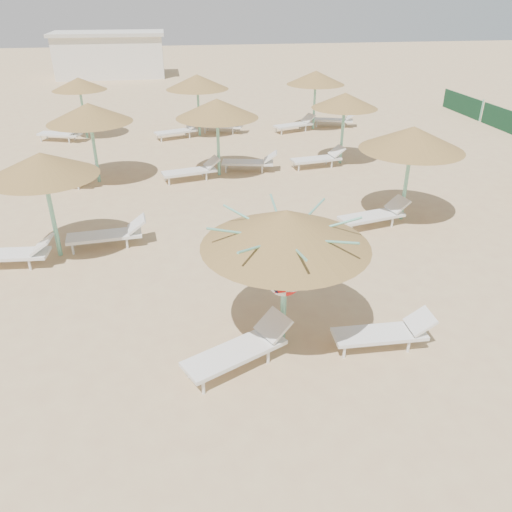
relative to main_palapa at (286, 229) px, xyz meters
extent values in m
plane|color=tan|center=(-0.03, 0.10, -2.33)|extent=(120.00, 120.00, 0.00)
cylinder|color=#6FC1A5|center=(0.00, 0.00, -1.21)|extent=(0.11, 0.11, 2.25)
cone|color=olive|center=(0.00, 0.00, 0.02)|extent=(3.00, 3.00, 0.67)
cylinder|color=#6FC1A5|center=(0.00, 0.00, -0.24)|extent=(0.20, 0.20, 0.12)
cylinder|color=#6FC1A5|center=(0.69, 0.00, -0.03)|extent=(1.36, 0.04, 0.35)
cylinder|color=#6FC1A5|center=(0.49, 0.49, -0.03)|extent=(0.99, 0.99, 0.35)
cylinder|color=#6FC1A5|center=(0.00, 0.69, -0.03)|extent=(0.04, 1.36, 0.35)
cylinder|color=#6FC1A5|center=(-0.49, 0.49, -0.03)|extent=(0.99, 0.99, 0.35)
cylinder|color=#6FC1A5|center=(-0.69, 0.00, -0.03)|extent=(1.36, 0.04, 0.35)
cylinder|color=#6FC1A5|center=(-0.49, -0.49, -0.03)|extent=(0.99, 0.99, 0.35)
cylinder|color=#6FC1A5|center=(0.00, -0.69, -0.03)|extent=(0.04, 1.36, 0.35)
cylinder|color=#6FC1A5|center=(0.49, -0.49, -0.03)|extent=(0.99, 0.99, 0.35)
torus|color=red|center=(0.00, -0.10, -0.98)|extent=(0.64, 0.15, 0.64)
cylinder|color=silver|center=(-1.62, -1.26, -2.20)|extent=(0.06, 0.06, 0.28)
cylinder|color=silver|center=(-1.84, -0.81, -2.20)|extent=(0.06, 0.06, 0.28)
cylinder|color=silver|center=(-0.41, -0.66, -2.20)|extent=(0.06, 0.06, 0.28)
cylinder|color=silver|center=(-0.63, -0.21, -2.20)|extent=(0.06, 0.06, 0.28)
cube|color=silver|center=(-1.01, -0.68, -2.02)|extent=(1.98, 1.39, 0.08)
cube|color=silver|center=(-0.25, -0.31, -1.78)|extent=(0.70, 0.75, 0.36)
cylinder|color=silver|center=(0.99, -0.76, -2.21)|extent=(0.05, 0.05, 0.26)
cylinder|color=silver|center=(1.00, -0.31, -2.21)|extent=(0.05, 0.05, 0.26)
cylinder|color=silver|center=(2.22, -0.80, -2.21)|extent=(0.05, 0.05, 0.26)
cylinder|color=silver|center=(2.23, -0.34, -2.21)|extent=(0.05, 0.05, 0.26)
cube|color=silver|center=(1.72, -0.55, -2.04)|extent=(1.75, 0.61, 0.07)
cube|color=silver|center=(2.50, -0.57, -1.82)|extent=(0.46, 0.56, 0.33)
cylinder|color=#6FC1A5|center=(-4.85, 4.33, -1.18)|extent=(0.11, 0.11, 2.30)
cone|color=olive|center=(-4.85, 4.33, 0.05)|extent=(2.56, 2.56, 0.58)
cylinder|color=#6FC1A5|center=(-4.85, 4.33, -0.18)|extent=(0.20, 0.20, 0.12)
cylinder|color=silver|center=(-5.43, 3.63, -2.19)|extent=(0.06, 0.06, 0.28)
cylinder|color=silver|center=(-5.39, 4.13, -2.19)|extent=(0.06, 0.06, 0.28)
cube|color=silver|center=(-5.95, 3.93, -2.01)|extent=(1.95, 0.78, 0.08)
cube|color=silver|center=(-5.11, 3.85, -1.77)|extent=(0.53, 0.64, 0.36)
cylinder|color=silver|center=(-4.53, 4.31, -2.19)|extent=(0.06, 0.06, 0.28)
cylinder|color=silver|center=(-4.57, 4.81, -2.19)|extent=(0.06, 0.06, 0.28)
cylinder|color=silver|center=(-3.19, 4.42, -2.19)|extent=(0.06, 0.06, 0.28)
cylinder|color=silver|center=(-3.23, 4.92, -2.19)|extent=(0.06, 0.06, 0.28)
cube|color=silver|center=(-3.75, 4.63, -2.01)|extent=(1.95, 0.78, 0.08)
cube|color=silver|center=(-2.91, 4.70, -1.77)|extent=(0.53, 0.64, 0.36)
cylinder|color=#6FC1A5|center=(-4.47, 9.91, -1.18)|extent=(0.11, 0.11, 2.30)
cone|color=olive|center=(-4.47, 9.91, 0.06)|extent=(2.82, 2.82, 0.63)
cylinder|color=#6FC1A5|center=(-4.47, 9.91, -0.18)|extent=(0.20, 0.20, 0.12)
cylinder|color=silver|center=(-6.40, 9.41, -2.19)|extent=(0.06, 0.06, 0.28)
cylinder|color=silver|center=(-6.31, 9.90, -2.19)|extent=(0.06, 0.06, 0.28)
cylinder|color=silver|center=(-5.07, 9.17, -2.19)|extent=(0.06, 0.06, 0.28)
cylinder|color=silver|center=(-4.99, 9.66, -2.19)|extent=(0.06, 0.06, 0.28)
cube|color=silver|center=(-5.57, 9.51, -2.01)|extent=(1.98, 0.95, 0.08)
cube|color=silver|center=(-4.73, 9.36, -1.77)|extent=(0.58, 0.68, 0.36)
cylinder|color=#6FC1A5|center=(-5.66, 16.15, -1.18)|extent=(0.11, 0.11, 2.30)
cone|color=olive|center=(-5.66, 16.15, 0.04)|extent=(2.35, 2.35, 0.53)
cylinder|color=#6FC1A5|center=(-5.66, 16.15, -0.18)|extent=(0.20, 0.20, 0.12)
cylinder|color=silver|center=(-7.60, 15.78, -2.19)|extent=(0.06, 0.06, 0.28)
cylinder|color=silver|center=(-7.43, 16.25, -2.19)|extent=(0.06, 0.06, 0.28)
cylinder|color=silver|center=(-6.32, 15.33, -2.19)|extent=(0.06, 0.06, 0.28)
cylinder|color=silver|center=(-6.16, 15.81, -2.19)|extent=(0.06, 0.06, 0.28)
cube|color=silver|center=(-6.76, 15.75, -2.01)|extent=(2.00, 1.22, 0.08)
cube|color=silver|center=(-5.96, 15.47, -1.77)|extent=(0.66, 0.73, 0.36)
cylinder|color=#6FC1A5|center=(-0.21, 9.92, -1.18)|extent=(0.11, 0.11, 2.30)
cone|color=olive|center=(-0.21, 9.92, 0.06)|extent=(2.88, 2.88, 0.65)
cylinder|color=#6FC1A5|center=(-0.21, 9.92, -0.18)|extent=(0.20, 0.20, 0.12)
cylinder|color=silver|center=(-2.04, 9.09, -2.19)|extent=(0.06, 0.06, 0.28)
cylinder|color=silver|center=(-2.15, 9.58, -2.19)|extent=(0.06, 0.06, 0.28)
cylinder|color=silver|center=(-0.72, 9.39, -2.19)|extent=(0.06, 0.06, 0.28)
cylinder|color=silver|center=(-0.83, 9.88, -2.19)|extent=(0.06, 0.06, 0.28)
cube|color=silver|center=(-1.31, 9.52, -2.01)|extent=(1.99, 1.03, 0.08)
cube|color=silver|center=(-0.48, 9.71, -1.77)|extent=(0.61, 0.69, 0.36)
cylinder|color=silver|center=(0.05, 10.15, -2.19)|extent=(0.06, 0.06, 0.28)
cylinder|color=silver|center=(0.16, 10.64, -2.19)|extent=(0.06, 0.06, 0.28)
cylinder|color=silver|center=(1.37, 9.85, -2.19)|extent=(0.06, 0.06, 0.28)
cylinder|color=silver|center=(1.48, 10.34, -2.19)|extent=(0.06, 0.06, 0.28)
cube|color=silver|center=(0.89, 10.22, -2.01)|extent=(1.99, 1.03, 0.08)
cube|color=silver|center=(1.72, 10.03, -1.77)|extent=(0.61, 0.69, 0.36)
cylinder|color=#6FC1A5|center=(-0.52, 15.74, -1.18)|extent=(0.11, 0.11, 2.30)
cone|color=olive|center=(-0.52, 15.74, 0.06)|extent=(2.80, 2.80, 0.63)
cylinder|color=#6FC1A5|center=(-0.52, 15.74, -0.18)|extent=(0.20, 0.20, 0.12)
cylinder|color=silver|center=(-2.29, 14.84, -2.19)|extent=(0.06, 0.06, 0.28)
cylinder|color=silver|center=(-2.46, 15.31, -2.19)|extent=(0.06, 0.06, 0.28)
cylinder|color=silver|center=(-1.02, 15.29, -2.19)|extent=(0.06, 0.06, 0.28)
cylinder|color=silver|center=(-1.19, 15.76, -2.19)|extent=(0.06, 0.06, 0.28)
cube|color=silver|center=(-1.62, 15.34, -2.01)|extent=(2.00, 1.22, 0.08)
cube|color=silver|center=(-0.82, 15.63, -1.77)|extent=(0.66, 0.73, 0.36)
cylinder|color=silver|center=(-0.26, 16.08, -2.19)|extent=(0.06, 0.06, 0.28)
cylinder|color=silver|center=(-0.09, 16.55, -2.19)|extent=(0.06, 0.06, 0.28)
cylinder|color=silver|center=(1.01, 15.63, -2.19)|extent=(0.06, 0.06, 0.28)
cylinder|color=silver|center=(1.18, 16.10, -2.19)|extent=(0.06, 0.06, 0.28)
cube|color=silver|center=(0.58, 16.04, -2.01)|extent=(2.00, 1.22, 0.08)
cube|color=silver|center=(1.38, 15.76, -1.77)|extent=(0.66, 0.73, 0.36)
cylinder|color=#6FC1A5|center=(4.69, 5.06, -1.18)|extent=(0.11, 0.11, 2.30)
cone|color=olive|center=(4.69, 5.06, 0.06)|extent=(2.88, 2.88, 0.65)
cylinder|color=#6FC1A5|center=(4.69, 5.06, -0.18)|extent=(0.20, 0.20, 0.12)
cylinder|color=silver|center=(2.86, 4.25, -2.19)|extent=(0.06, 0.06, 0.28)
cylinder|color=silver|center=(2.75, 4.74, -2.19)|extent=(0.06, 0.06, 0.28)
cylinder|color=silver|center=(4.18, 4.54, -2.19)|extent=(0.06, 0.06, 0.28)
cylinder|color=silver|center=(4.07, 5.03, -2.19)|extent=(0.06, 0.06, 0.28)
cube|color=silver|center=(3.59, 4.66, -2.01)|extent=(1.99, 1.02, 0.08)
cube|color=silver|center=(4.42, 4.85, -1.77)|extent=(0.60, 0.69, 0.36)
cylinder|color=#6FC1A5|center=(4.61, 10.59, -1.18)|extent=(0.11, 0.11, 2.30)
cone|color=olive|center=(4.61, 10.59, 0.05)|extent=(2.47, 2.47, 0.55)
cylinder|color=#6FC1A5|center=(4.61, 10.59, -0.18)|extent=(0.20, 0.20, 0.12)
cylinder|color=silver|center=(2.76, 9.83, -2.19)|extent=(0.06, 0.06, 0.28)
cylinder|color=silver|center=(2.69, 10.33, -2.19)|extent=(0.06, 0.06, 0.28)
cylinder|color=silver|center=(4.09, 10.02, -2.19)|extent=(0.06, 0.06, 0.28)
cylinder|color=silver|center=(4.02, 10.52, -2.19)|extent=(0.06, 0.06, 0.28)
cube|color=silver|center=(3.51, 10.19, -2.01)|extent=(1.97, 0.88, 0.08)
cube|color=silver|center=(4.36, 10.31, -1.77)|extent=(0.56, 0.66, 0.36)
cylinder|color=#6FC1A5|center=(5.03, 16.07, -1.18)|extent=(0.11, 0.11, 2.30)
cone|color=olive|center=(5.03, 16.07, 0.06)|extent=(2.72, 2.72, 0.61)
cylinder|color=#6FC1A5|center=(5.03, 16.07, -0.18)|extent=(0.20, 0.20, 0.12)
cylinder|color=silver|center=(3.26, 15.17, -2.19)|extent=(0.06, 0.06, 0.28)
cylinder|color=silver|center=(3.09, 15.64, -2.19)|extent=(0.06, 0.06, 0.28)
cylinder|color=silver|center=(4.53, 15.61, -2.19)|extent=(0.06, 0.06, 0.28)
cylinder|color=silver|center=(4.36, 16.08, -2.19)|extent=(0.06, 0.06, 0.28)
cube|color=silver|center=(3.93, 15.67, -2.01)|extent=(2.00, 1.21, 0.08)
cube|color=silver|center=(4.73, 15.95, -1.77)|extent=(0.66, 0.73, 0.36)
cylinder|color=silver|center=(5.29, 16.40, -2.19)|extent=(0.06, 0.06, 0.28)
cylinder|color=silver|center=(5.46, 16.87, -2.19)|extent=(0.06, 0.06, 0.28)
cylinder|color=silver|center=(6.56, 15.95, -2.19)|extent=(0.06, 0.06, 0.28)
cylinder|color=silver|center=(6.73, 16.42, -2.19)|extent=(0.06, 0.06, 0.28)
cube|color=silver|center=(6.13, 16.37, -2.01)|extent=(2.00, 1.21, 0.08)
cube|color=silver|center=(6.93, 16.09, -1.77)|extent=(0.66, 0.73, 0.36)
cube|color=silver|center=(-6.03, 35.10, -0.83)|extent=(8.00, 4.00, 3.00)
cube|color=beige|center=(-6.03, 35.10, 0.79)|extent=(8.40, 4.40, 0.25)
cube|color=#18492B|center=(13.97, 14.10, -1.83)|extent=(0.08, 3.80, 1.00)
cube|color=#18492B|center=(13.97, 18.10, -1.83)|extent=(0.08, 3.80, 1.00)
cylinder|color=#6FC1A5|center=(13.97, 16.20, -1.78)|extent=(0.08, 0.08, 1.10)
camera|label=1|loc=(-1.80, -7.60, 3.62)|focal=35.00mm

